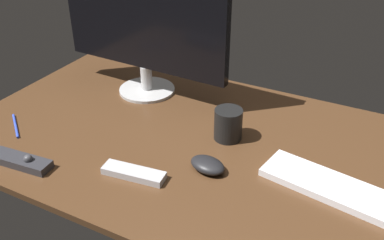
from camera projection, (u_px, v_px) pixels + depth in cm
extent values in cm
cube|color=#4C301C|center=(193.00, 142.00, 131.60)|extent=(140.00, 84.00, 2.00)
cylinder|color=#BDBDBD|center=(147.00, 90.00, 157.64)|extent=(19.77, 19.77, 1.04)
cylinder|color=#BDBDBD|center=(146.00, 78.00, 155.17)|extent=(4.01, 4.01, 8.56)
cube|color=black|center=(143.00, 20.00, 144.49)|extent=(62.18, 5.47, 32.93)
cube|color=white|center=(329.00, 186.00, 110.85)|extent=(35.57, 16.89, 1.94)
ellipsoid|color=black|center=(208.00, 165.00, 117.33)|extent=(11.33, 8.73, 3.34)
cube|color=#2D2D33|center=(21.00, 161.00, 119.68)|extent=(18.61, 6.76, 2.28)
sphere|color=#3F3F44|center=(28.00, 159.00, 117.91)|extent=(2.47, 2.47, 2.47)
cube|color=#B7B7BC|center=(134.00, 173.00, 115.44)|extent=(17.54, 6.91, 1.94)
cylinder|color=black|center=(228.00, 124.00, 129.19)|extent=(8.31, 8.31, 9.56)
cylinder|color=blue|center=(16.00, 126.00, 136.77)|extent=(11.93, 9.57, 0.79)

